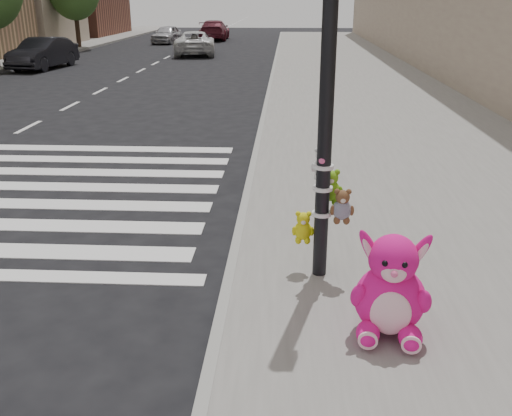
# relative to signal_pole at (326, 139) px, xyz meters

# --- Properties ---
(ground) EXTENTS (120.00, 120.00, 0.00)m
(ground) POSITION_rel_signal_pole_xyz_m (-2.61, -1.82, -1.74)
(ground) COLOR black
(ground) RESTS_ON ground
(sidewalk_near) EXTENTS (7.00, 80.00, 0.14)m
(sidewalk_near) POSITION_rel_signal_pole_xyz_m (2.39, 8.18, -1.67)
(sidewalk_near) COLOR slate
(sidewalk_near) RESTS_ON ground
(curb_edge) EXTENTS (0.12, 80.00, 0.15)m
(curb_edge) POSITION_rel_signal_pole_xyz_m (-1.06, 8.18, -1.67)
(curb_edge) COLOR gray
(curb_edge) RESTS_ON ground
(signal_pole) EXTENTS (0.69, 0.50, 4.00)m
(signal_pole) POSITION_rel_signal_pole_xyz_m (0.00, 0.00, 0.00)
(signal_pole) COLOR black
(signal_pole) RESTS_ON sidewalk_near
(pink_bunny) EXTENTS (0.75, 0.84, 1.06)m
(pink_bunny) POSITION_rel_signal_pole_xyz_m (0.58, -1.23, -1.16)
(pink_bunny) COLOR #EB1386
(pink_bunny) RESTS_ON sidewalk_near
(red_teddy) EXTENTS (0.14, 0.11, 0.18)m
(red_teddy) POSITION_rel_signal_pole_xyz_m (0.79, 0.58, -1.51)
(red_teddy) COLOR red
(red_teddy) RESTS_ON sidewalk_near
(car_dark_far) EXTENTS (2.00, 4.41, 1.40)m
(car_dark_far) POSITION_rel_signal_pole_xyz_m (-11.77, 20.63, -1.04)
(car_dark_far) COLOR black
(car_dark_far) RESTS_ON ground
(car_white_near) EXTENTS (2.79, 5.02, 1.33)m
(car_white_near) POSITION_rel_signal_pole_xyz_m (-5.77, 27.62, -1.07)
(car_white_near) COLOR silver
(car_white_near) RESTS_ON ground
(car_maroon_near) EXTENTS (2.21, 5.13, 1.47)m
(car_maroon_near) POSITION_rel_signal_pole_xyz_m (-6.11, 39.57, -1.00)
(car_maroon_near) COLOR #581925
(car_maroon_near) RESTS_ON ground
(car_silver_deep) EXTENTS (1.85, 3.82, 1.26)m
(car_silver_deep) POSITION_rel_signal_pole_xyz_m (-9.11, 36.05, -1.11)
(car_silver_deep) COLOR #B9B9BE
(car_silver_deep) RESTS_ON ground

